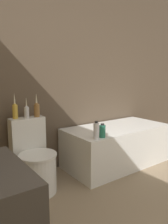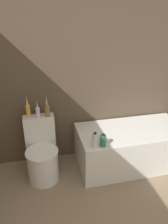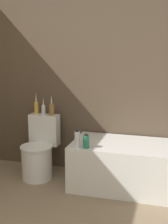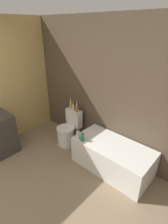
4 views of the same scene
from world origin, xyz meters
TOP-DOWN VIEW (x-y plane):
  - wall_back_tiled at (0.00, 2.42)m, footprint 6.40×0.06m
  - bathtub at (0.80, 2.01)m, footprint 1.41×0.70m
  - toilet at (-0.38, 2.02)m, footprint 0.39×0.54m
  - vase_gold at (-0.50, 2.24)m, footprint 0.06×0.06m
  - vase_silver at (-0.38, 2.20)m, footprint 0.05×0.05m
  - vase_bronze at (-0.27, 2.19)m, footprint 0.06×0.06m
  - shampoo_bottle_tall at (0.21, 1.73)m, footprint 0.06×0.06m
  - shampoo_bottle_short at (0.31, 1.74)m, footprint 0.07×0.07m

SIDE VIEW (x-z plane):
  - bathtub at x=0.80m, z-range 0.00..0.53m
  - toilet at x=-0.38m, z-range -0.07..0.69m
  - shampoo_bottle_short at x=0.31m, z-range 0.52..0.68m
  - shampoo_bottle_tall at x=0.21m, z-range 0.52..0.72m
  - vase_silver at x=-0.38m, z-range 0.72..0.94m
  - vase_bronze at x=-0.27m, z-range 0.71..0.98m
  - vase_gold at x=-0.50m, z-range 0.71..0.99m
  - wall_back_tiled at x=0.00m, z-range 0.00..2.60m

